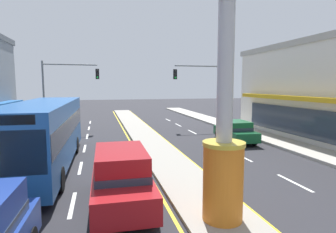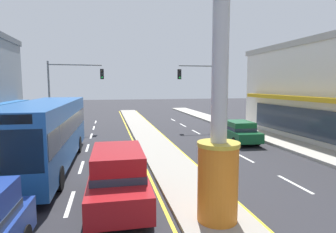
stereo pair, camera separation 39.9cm
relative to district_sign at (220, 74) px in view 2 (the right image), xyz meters
name	(u,v)px [view 2 (the right image)]	position (x,y,z in m)	size (l,w,h in m)	color
median_strip	(154,144)	(0.00, 11.26, -4.32)	(2.27, 52.00, 0.14)	gray
sidewalk_left	(0,158)	(-8.94, 9.26, -4.30)	(2.40, 60.00, 0.18)	#ADA89E
sidewalk_right	(288,144)	(8.94, 9.26, -4.30)	(2.40, 60.00, 0.18)	#ADA89E
lane_markings	(158,149)	(0.00, 9.91, -4.38)	(9.01, 52.00, 0.01)	silver
district_sign	(220,74)	(0.00, 0.00, 0.00)	(6.72, 1.23, 8.26)	orange
traffic_light_left_side	(70,83)	(-6.37, 19.10, -0.14)	(4.86, 0.46, 6.20)	slate
traffic_light_right_side	(208,83)	(6.37, 18.12, -0.14)	(4.86, 0.46, 6.20)	slate
suv_far_right_lane	(118,176)	(-2.78, 2.06, -3.40)	(2.02, 4.63, 1.90)	maroon
sedan_near_left_lane	(239,131)	(6.08, 10.85, -3.60)	(2.03, 4.40, 1.53)	#14562D
bus_mid_left_lane	(46,130)	(-6.08, 7.30, -2.52)	(2.72, 11.24, 3.26)	#1E5199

